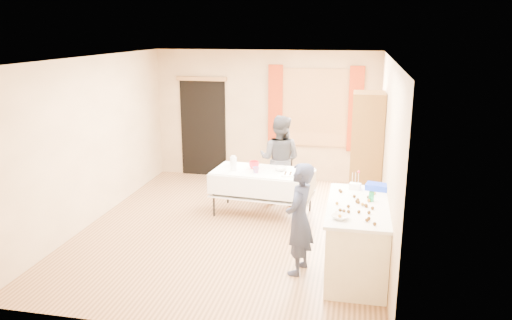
% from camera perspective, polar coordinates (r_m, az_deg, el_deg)
% --- Properties ---
extents(floor, '(4.50, 5.50, 0.02)m').
position_cam_1_polar(floor, '(7.84, -2.71, -7.84)').
color(floor, '#9E7047').
rests_on(floor, ground).
extents(ceiling, '(4.50, 5.50, 0.02)m').
position_cam_1_polar(ceiling, '(7.25, -2.96, 11.64)').
color(ceiling, white).
rests_on(ceiling, floor).
extents(wall_back, '(4.50, 0.02, 2.60)m').
position_cam_1_polar(wall_back, '(10.08, 1.06, 5.08)').
color(wall_back, tan).
rests_on(wall_back, floor).
extents(wall_front, '(4.50, 0.02, 2.60)m').
position_cam_1_polar(wall_front, '(4.92, -10.81, -5.82)').
color(wall_front, tan).
rests_on(wall_front, floor).
extents(wall_left, '(0.02, 5.50, 2.60)m').
position_cam_1_polar(wall_left, '(8.28, -18.18, 2.17)').
color(wall_left, tan).
rests_on(wall_left, floor).
extents(wall_right, '(0.02, 5.50, 2.60)m').
position_cam_1_polar(wall_right, '(7.23, 14.81, 0.64)').
color(wall_right, tan).
rests_on(wall_right, floor).
extents(window_frame, '(1.32, 0.06, 1.52)m').
position_cam_1_polar(window_frame, '(9.88, 6.76, 5.95)').
color(window_frame, olive).
rests_on(window_frame, wall_back).
extents(window_pane, '(1.20, 0.02, 1.40)m').
position_cam_1_polar(window_pane, '(9.86, 6.76, 5.94)').
color(window_pane, white).
rests_on(window_pane, wall_back).
extents(curtain_left, '(0.28, 0.06, 1.65)m').
position_cam_1_polar(curtain_left, '(9.92, 2.22, 6.08)').
color(curtain_left, '#942C0F').
rests_on(curtain_left, wall_back).
extents(curtain_right, '(0.28, 0.06, 1.65)m').
position_cam_1_polar(curtain_right, '(9.79, 11.31, 5.69)').
color(curtain_right, '#942C0F').
rests_on(curtain_right, wall_back).
extents(doorway, '(0.95, 0.04, 2.00)m').
position_cam_1_polar(doorway, '(10.42, -6.04, 3.64)').
color(doorway, black).
rests_on(doorway, floor).
extents(door_lintel, '(1.05, 0.06, 0.08)m').
position_cam_1_polar(door_lintel, '(10.24, -6.25, 9.22)').
color(door_lintel, olive).
rests_on(door_lintel, wall_back).
extents(cabinet, '(0.50, 0.60, 2.04)m').
position_cam_1_polar(cabinet, '(8.27, 12.47, 0.54)').
color(cabinet, brown).
rests_on(cabinet, floor).
extents(counter, '(0.77, 1.62, 0.91)m').
position_cam_1_polar(counter, '(6.46, 11.47, -8.80)').
color(counter, beige).
rests_on(counter, floor).
extents(party_table, '(1.71, 0.98, 0.75)m').
position_cam_1_polar(party_table, '(8.26, 0.77, -3.25)').
color(party_table, black).
rests_on(party_table, floor).
extents(chair, '(0.47, 0.47, 0.93)m').
position_cam_1_polar(chair, '(9.30, 3.07, -2.27)').
color(chair, black).
rests_on(chair, floor).
extents(girl, '(0.66, 0.55, 1.44)m').
position_cam_1_polar(girl, '(6.26, 4.97, -6.72)').
color(girl, '#20253E').
rests_on(girl, floor).
extents(woman, '(0.96, 0.85, 1.56)m').
position_cam_1_polar(woman, '(8.76, 2.73, 0.09)').
color(woman, black).
rests_on(woman, floor).
extents(soda_can, '(0.07, 0.07, 0.12)m').
position_cam_1_polar(soda_can, '(6.43, 13.05, -4.09)').
color(soda_can, '#16834D').
rests_on(soda_can, counter).
extents(mixing_bowl, '(0.34, 0.34, 0.05)m').
position_cam_1_polar(mixing_bowl, '(5.79, 9.58, -6.42)').
color(mixing_bowl, white).
rests_on(mixing_bowl, counter).
extents(foam_block, '(0.17, 0.13, 0.08)m').
position_cam_1_polar(foam_block, '(6.86, 11.24, -2.95)').
color(foam_block, white).
rests_on(foam_block, counter).
extents(blue_basket, '(0.33, 0.26, 0.08)m').
position_cam_1_polar(blue_basket, '(6.90, 13.70, -2.99)').
color(blue_basket, blue).
rests_on(blue_basket, counter).
extents(pitcher, '(0.13, 0.13, 0.22)m').
position_cam_1_polar(pitcher, '(8.17, -2.61, -0.43)').
color(pitcher, silver).
rests_on(pitcher, party_table).
extents(cup_red, '(0.23, 0.23, 0.13)m').
position_cam_1_polar(cup_red, '(8.27, -0.23, -0.56)').
color(cup_red, red).
rests_on(cup_red, party_table).
extents(cup_rainbow, '(0.18, 0.18, 0.10)m').
position_cam_1_polar(cup_rainbow, '(8.03, -0.01, -1.14)').
color(cup_rainbow, red).
rests_on(cup_rainbow, party_table).
extents(small_bowl, '(0.20, 0.20, 0.06)m').
position_cam_1_polar(small_bowl, '(8.18, 2.80, -1.01)').
color(small_bowl, white).
rests_on(small_bowl, party_table).
extents(pastry_tray, '(0.29, 0.21, 0.02)m').
position_cam_1_polar(pastry_tray, '(7.92, 3.96, -1.70)').
color(pastry_tray, white).
rests_on(pastry_tray, party_table).
extents(bottle, '(0.11, 0.12, 0.17)m').
position_cam_1_polar(bottle, '(8.49, -2.64, -0.02)').
color(bottle, white).
rests_on(bottle, party_table).
extents(cake_balls, '(0.50, 1.15, 0.04)m').
position_cam_1_polar(cake_balls, '(6.20, 11.51, -5.09)').
color(cake_balls, '#3F2314').
rests_on(cake_balls, counter).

